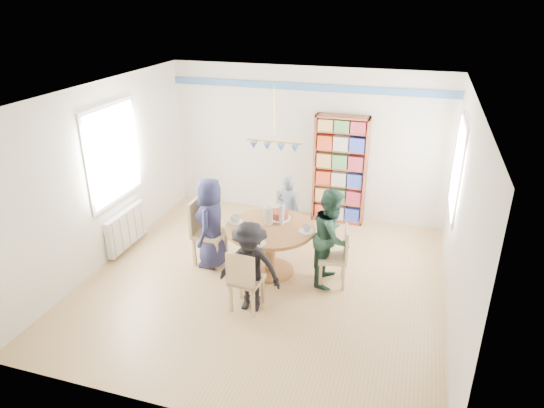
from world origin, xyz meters
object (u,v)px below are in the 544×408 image
at_px(dining_table, 270,239).
at_px(bookshelf, 340,171).
at_px(chair_left, 204,228).
at_px(chair_near, 244,279).
at_px(radiator, 127,228).
at_px(chair_right, 338,254).
at_px(chair_far, 288,214).
at_px(person_left, 211,223).
at_px(person_right, 332,237).
at_px(person_near, 250,267).
at_px(person_far, 289,211).

bearing_deg(dining_table, bookshelf, 72.69).
height_order(chair_left, bookshelf, bookshelf).
xyz_separation_m(chair_near, bookshelf, (0.68, 3.08, 0.47)).
bearing_deg(dining_table, chair_near, -91.95).
height_order(radiator, chair_right, chair_right).
bearing_deg(chair_right, chair_near, -136.67).
relative_size(radiator, chair_left, 0.98).
bearing_deg(chair_far, person_left, -128.53).
bearing_deg(bookshelf, dining_table, -107.31).
xyz_separation_m(radiator, chair_right, (3.43, -0.06, 0.14)).
bearing_deg(person_right, chair_left, 91.14).
bearing_deg(chair_left, dining_table, -0.70).
relative_size(chair_left, person_left, 0.74).
xyz_separation_m(chair_far, person_near, (0.05, -2.01, 0.16)).
xyz_separation_m(radiator, chair_near, (2.39, -1.04, 0.14)).
distance_m(dining_table, chair_right, 1.01).
height_order(radiator, person_near, person_near).
height_order(chair_far, person_right, person_right).
bearing_deg(person_near, bookshelf, 78.19).
bearing_deg(bookshelf, chair_right, -80.26).
distance_m(dining_table, chair_near, 1.02).
bearing_deg(chair_right, dining_table, 178.17).
bearing_deg(chair_left, person_left, -18.81).
relative_size(chair_far, person_right, 0.60).
relative_size(chair_far, bookshelf, 0.44).
bearing_deg(person_near, person_left, 135.58).
xyz_separation_m(radiator, dining_table, (2.43, -0.03, 0.21)).
xyz_separation_m(person_right, bookshelf, (-0.25, 2.04, 0.24)).
xyz_separation_m(chair_right, bookshelf, (-0.36, 2.10, 0.46)).
relative_size(chair_right, chair_far, 1.05).
bearing_deg(person_far, chair_left, 58.29).
xyz_separation_m(radiator, chair_far, (2.40, 1.04, 0.12)).
height_order(person_far, bookshelf, bookshelf).
xyz_separation_m(chair_left, person_far, (1.08, 0.90, 0.04)).
height_order(chair_left, chair_near, chair_left).
relative_size(chair_near, bookshelf, 0.46).
height_order(radiator, chair_near, chair_near).
bearing_deg(radiator, chair_near, -23.49).
distance_m(chair_near, bookshelf, 3.19).
xyz_separation_m(dining_table, chair_far, (-0.03, 1.07, -0.09)).
bearing_deg(dining_table, person_near, -88.55).
height_order(radiator, person_far, person_far).
bearing_deg(person_far, person_near, 108.32).
bearing_deg(dining_table, radiator, 179.35).
height_order(chair_far, person_far, person_far).
distance_m(person_left, person_right, 1.80).
distance_m(person_left, person_far, 1.34).
bearing_deg(radiator, chair_left, -0.61).
xyz_separation_m(radiator, bookshelf, (3.07, 2.04, 0.60)).
bearing_deg(person_right, dining_table, 92.44).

